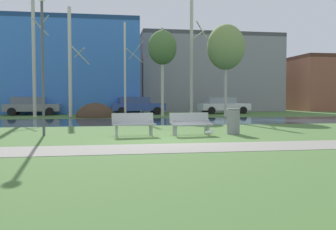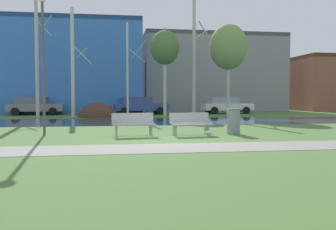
{
  "view_description": "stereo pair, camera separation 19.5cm",
  "coord_description": "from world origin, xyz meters",
  "px_view_note": "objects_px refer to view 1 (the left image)",
  "views": [
    {
      "loc": [
        -2.01,
        -12.67,
        1.48
      ],
      "look_at": [
        0.25,
        1.34,
        0.78
      ],
      "focal_mm": 39.04,
      "sensor_mm": 36.0,
      "label": 1
    },
    {
      "loc": [
        -1.81,
        -12.7,
        1.48
      ],
      "look_at": [
        0.25,
        1.34,
        0.78
      ],
      "focal_mm": 39.04,
      "sensor_mm": 36.0,
      "label": 2
    }
  ],
  "objects_px": {
    "streetlamp": "(42,41)",
    "parked_van_nearest_grey": "(31,106)",
    "parked_hatch_third_white": "(223,105)",
    "bench_left": "(134,124)",
    "seagull": "(210,132)",
    "bench_right": "(191,123)",
    "trash_bin": "(233,121)",
    "parked_sedan_second_blue": "(137,105)"
  },
  "relations": [
    {
      "from": "streetlamp",
      "to": "parked_van_nearest_grey",
      "type": "relative_size",
      "value": 1.23
    },
    {
      "from": "trash_bin",
      "to": "seagull",
      "type": "height_order",
      "value": "trash_bin"
    },
    {
      "from": "seagull",
      "to": "streetlamp",
      "type": "relative_size",
      "value": 0.07
    },
    {
      "from": "streetlamp",
      "to": "parked_van_nearest_grey",
      "type": "height_order",
      "value": "streetlamp"
    },
    {
      "from": "streetlamp",
      "to": "parked_hatch_third_white",
      "type": "distance_m",
      "value": 20.84
    },
    {
      "from": "parked_hatch_third_white",
      "to": "streetlamp",
      "type": "bearing_deg",
      "value": -126.94
    },
    {
      "from": "streetlamp",
      "to": "parked_van_nearest_grey",
      "type": "bearing_deg",
      "value": 102.92
    },
    {
      "from": "bench_right",
      "to": "seagull",
      "type": "relative_size",
      "value": 4.25
    },
    {
      "from": "bench_right",
      "to": "trash_bin",
      "type": "relative_size",
      "value": 1.64
    },
    {
      "from": "bench_right",
      "to": "parked_van_nearest_grey",
      "type": "relative_size",
      "value": 0.38
    },
    {
      "from": "bench_left",
      "to": "bench_right",
      "type": "relative_size",
      "value": 1.0
    },
    {
      "from": "streetlamp",
      "to": "parked_hatch_third_white",
      "type": "height_order",
      "value": "streetlamp"
    },
    {
      "from": "bench_right",
      "to": "streetlamp",
      "type": "height_order",
      "value": "streetlamp"
    },
    {
      "from": "parked_van_nearest_grey",
      "to": "streetlamp",
      "type": "bearing_deg",
      "value": -77.08
    },
    {
      "from": "parked_van_nearest_grey",
      "to": "parked_hatch_third_white",
      "type": "height_order",
      "value": "parked_van_nearest_grey"
    },
    {
      "from": "parked_sedan_second_blue",
      "to": "parked_hatch_third_white",
      "type": "xyz_separation_m",
      "value": [
        7.58,
        0.02,
        -0.01
      ]
    },
    {
      "from": "seagull",
      "to": "streetlamp",
      "type": "bearing_deg",
      "value": 170.38
    },
    {
      "from": "trash_bin",
      "to": "seagull",
      "type": "xyz_separation_m",
      "value": [
        -1.09,
        -0.41,
        -0.39
      ]
    },
    {
      "from": "bench_right",
      "to": "trash_bin",
      "type": "height_order",
      "value": "trash_bin"
    },
    {
      "from": "seagull",
      "to": "streetlamp",
      "type": "xyz_separation_m",
      "value": [
        -6.28,
        1.06,
        3.47
      ]
    },
    {
      "from": "bench_right",
      "to": "streetlamp",
      "type": "distance_m",
      "value": 6.46
    },
    {
      "from": "streetlamp",
      "to": "bench_left",
      "type": "bearing_deg",
      "value": -13.93
    },
    {
      "from": "seagull",
      "to": "parked_sedan_second_blue",
      "type": "distance_m",
      "value": 17.62
    },
    {
      "from": "parked_sedan_second_blue",
      "to": "parked_hatch_third_white",
      "type": "bearing_deg",
      "value": 0.14
    },
    {
      "from": "bench_left",
      "to": "streetlamp",
      "type": "distance_m",
      "value": 4.69
    },
    {
      "from": "parked_van_nearest_grey",
      "to": "bench_left",
      "type": "bearing_deg",
      "value": -67.53
    },
    {
      "from": "trash_bin",
      "to": "streetlamp",
      "type": "bearing_deg",
      "value": 174.92
    },
    {
      "from": "trash_bin",
      "to": "streetlamp",
      "type": "relative_size",
      "value": 0.19
    },
    {
      "from": "parked_hatch_third_white",
      "to": "bench_left",
      "type": "bearing_deg",
      "value": -117.46
    },
    {
      "from": "bench_left",
      "to": "parked_hatch_third_white",
      "type": "bearing_deg",
      "value": 62.54
    },
    {
      "from": "streetlamp",
      "to": "parked_van_nearest_grey",
      "type": "distance_m",
      "value": 17.2
    },
    {
      "from": "bench_right",
      "to": "streetlamp",
      "type": "bearing_deg",
      "value": 171.44
    },
    {
      "from": "trash_bin",
      "to": "parked_hatch_third_white",
      "type": "relative_size",
      "value": 0.23
    },
    {
      "from": "parked_van_nearest_grey",
      "to": "parked_sedan_second_blue",
      "type": "bearing_deg",
      "value": -0.32
    },
    {
      "from": "parked_sedan_second_blue",
      "to": "bench_left",
      "type": "bearing_deg",
      "value": -94.74
    },
    {
      "from": "bench_right",
      "to": "parked_van_nearest_grey",
      "type": "bearing_deg",
      "value": 118.37
    },
    {
      "from": "streetlamp",
      "to": "seagull",
      "type": "bearing_deg",
      "value": -9.62
    },
    {
      "from": "parked_van_nearest_grey",
      "to": "parked_sedan_second_blue",
      "type": "distance_m",
      "value": 8.62
    },
    {
      "from": "bench_left",
      "to": "parked_hatch_third_white",
      "type": "height_order",
      "value": "parked_hatch_third_white"
    },
    {
      "from": "bench_left",
      "to": "seagull",
      "type": "distance_m",
      "value": 2.91
    },
    {
      "from": "bench_right",
      "to": "parked_hatch_third_white",
      "type": "xyz_separation_m",
      "value": [
        6.82,
        17.35,
        0.29
      ]
    },
    {
      "from": "parked_hatch_third_white",
      "to": "parked_sedan_second_blue",
      "type": "bearing_deg",
      "value": -179.86
    }
  ]
}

